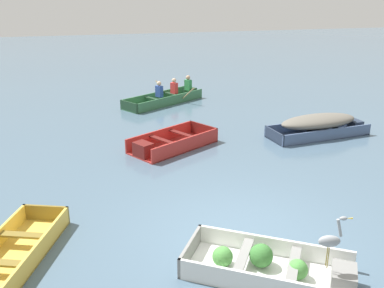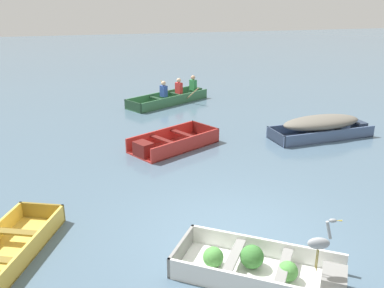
{
  "view_description": "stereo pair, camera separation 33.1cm",
  "coord_description": "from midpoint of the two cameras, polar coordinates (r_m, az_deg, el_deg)",
  "views": [
    {
      "loc": [
        -2.71,
        -6.46,
        4.26
      ],
      "look_at": [
        0.25,
        4.04,
        0.35
      ],
      "focal_mm": 40.0,
      "sensor_mm": 36.0,
      "label": 1
    },
    {
      "loc": [
        -2.39,
        -6.55,
        4.26
      ],
      "look_at": [
        0.25,
        4.04,
        0.35
      ],
      "focal_mm": 40.0,
      "sensor_mm": 36.0,
      "label": 2
    }
  ],
  "objects": [
    {
      "name": "rowboat_green_with_crew",
      "position": [
        17.43,
        -2.12,
        6.3
      ],
      "size": [
        3.55,
        2.69,
        0.93
      ],
      "color": "#387047",
      "rests_on": "ground"
    },
    {
      "name": "skiff_slate_blue_far_moored",
      "position": [
        13.77,
        17.62,
        2.45
      ],
      "size": [
        3.26,
        1.35,
        0.68
      ],
      "color": "#475B7F",
      "rests_on": "ground"
    },
    {
      "name": "dinghy_white_foreground",
      "position": [
        7.11,
        10.55,
        -15.94
      ],
      "size": [
        2.8,
        2.4,
        0.43
      ],
      "color": "white",
      "rests_on": "ground"
    },
    {
      "name": "skiff_yellow_near_moored",
      "position": [
        7.88,
        -22.9,
        -13.66
      ],
      "size": [
        1.85,
        2.84,
        0.35
      ],
      "color": "#E5BC47",
      "rests_on": "ground"
    },
    {
      "name": "heron_on_dinghy",
      "position": [
        6.55,
        18.11,
        -12.31
      ],
      "size": [
        0.46,
        0.22,
        0.84
      ],
      "color": "olive",
      "rests_on": "dinghy_white_foreground"
    },
    {
      "name": "skiff_red_mid_moored",
      "position": [
        12.23,
        -2.13,
        0.07
      ],
      "size": [
        2.81,
        2.27,
        0.42
      ],
      "color": "#AD2D28",
      "rests_on": "ground"
    },
    {
      "name": "ground_plane",
      "position": [
        8.18,
        6.45,
        -11.79
      ],
      "size": [
        80.0,
        80.0,
        0.0
      ],
      "primitive_type": "plane",
      "color": "slate"
    }
  ]
}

